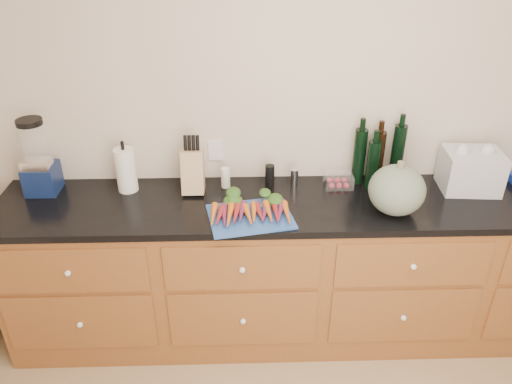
{
  "coord_description": "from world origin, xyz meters",
  "views": [
    {
      "loc": [
        -0.44,
        -1.08,
        2.35
      ],
      "look_at": [
        -0.37,
        1.2,
        1.06
      ],
      "focal_mm": 35.0,
      "sensor_mm": 36.0,
      "label": 1
    }
  ],
  "objects_px": {
    "squash": "(397,190)",
    "tomato_box": "(338,180)",
    "carrots": "(250,209)",
    "blender_appliance": "(38,161)",
    "paper_towel": "(126,170)",
    "cutting_board": "(250,217)",
    "knife_block": "(193,171)"
  },
  "relations": [
    {
      "from": "carrots",
      "to": "cutting_board",
      "type": "bearing_deg",
      "value": -90.0
    },
    {
      "from": "cutting_board",
      "to": "blender_appliance",
      "type": "relative_size",
      "value": 0.98
    },
    {
      "from": "carrots",
      "to": "squash",
      "type": "distance_m",
      "value": 0.78
    },
    {
      "from": "paper_towel",
      "to": "blender_appliance",
      "type": "bearing_deg",
      "value": -179.71
    },
    {
      "from": "cutting_board",
      "to": "tomato_box",
      "type": "relative_size",
      "value": 2.68
    },
    {
      "from": "paper_towel",
      "to": "knife_block",
      "type": "xyz_separation_m",
      "value": [
        0.38,
        -0.02,
        -0.0
      ]
    },
    {
      "from": "squash",
      "to": "carrots",
      "type": "bearing_deg",
      "value": -179.81
    },
    {
      "from": "carrots",
      "to": "tomato_box",
      "type": "distance_m",
      "value": 0.6
    },
    {
      "from": "blender_appliance",
      "to": "knife_block",
      "type": "distance_m",
      "value": 0.86
    },
    {
      "from": "knife_block",
      "to": "paper_towel",
      "type": "bearing_deg",
      "value": 176.99
    },
    {
      "from": "blender_appliance",
      "to": "squash",
      "type": "bearing_deg",
      "value": -8.25
    },
    {
      "from": "paper_towel",
      "to": "cutting_board",
      "type": "bearing_deg",
      "value": -24.63
    },
    {
      "from": "squash",
      "to": "tomato_box",
      "type": "distance_m",
      "value": 0.4
    },
    {
      "from": "blender_appliance",
      "to": "carrots",
      "type": "bearing_deg",
      "value": -13.62
    },
    {
      "from": "carrots",
      "to": "knife_block",
      "type": "relative_size",
      "value": 1.71
    },
    {
      "from": "paper_towel",
      "to": "tomato_box",
      "type": "height_order",
      "value": "paper_towel"
    },
    {
      "from": "paper_towel",
      "to": "tomato_box",
      "type": "relative_size",
      "value": 1.59
    },
    {
      "from": "squash",
      "to": "paper_towel",
      "type": "xyz_separation_m",
      "value": [
        -1.47,
        0.28,
        -0.01
      ]
    },
    {
      "from": "squash",
      "to": "tomato_box",
      "type": "bearing_deg",
      "value": 130.14
    },
    {
      "from": "blender_appliance",
      "to": "cutting_board",
      "type": "bearing_deg",
      "value": -15.12
    },
    {
      "from": "squash",
      "to": "knife_block",
      "type": "distance_m",
      "value": 1.12
    },
    {
      "from": "cutting_board",
      "to": "tomato_box",
      "type": "xyz_separation_m",
      "value": [
        0.52,
        0.33,
        0.03
      ]
    },
    {
      "from": "squash",
      "to": "knife_block",
      "type": "height_order",
      "value": "squash"
    },
    {
      "from": "squash",
      "to": "knife_block",
      "type": "bearing_deg",
      "value": 166.33
    },
    {
      "from": "cutting_board",
      "to": "knife_block",
      "type": "height_order",
      "value": "knife_block"
    },
    {
      "from": "blender_appliance",
      "to": "tomato_box",
      "type": "bearing_deg",
      "value": 0.42
    },
    {
      "from": "squash",
      "to": "tomato_box",
      "type": "relative_size",
      "value": 1.85
    },
    {
      "from": "squash",
      "to": "cutting_board",
      "type": "bearing_deg",
      "value": -177.37
    },
    {
      "from": "knife_block",
      "to": "cutting_board",
      "type": "bearing_deg",
      "value": -43.34
    },
    {
      "from": "carrots",
      "to": "blender_appliance",
      "type": "bearing_deg",
      "value": 166.38
    },
    {
      "from": "paper_towel",
      "to": "carrots",
      "type": "bearing_deg",
      "value": -22.36
    },
    {
      "from": "cutting_board",
      "to": "blender_appliance",
      "type": "bearing_deg",
      "value": 164.88
    }
  ]
}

